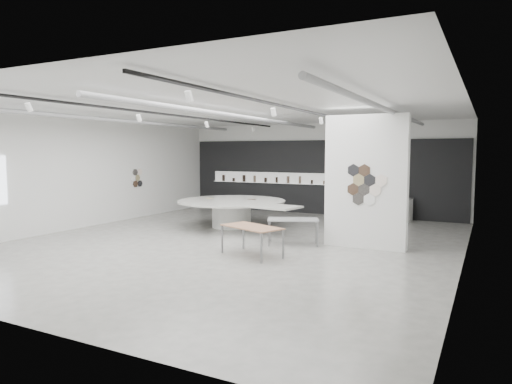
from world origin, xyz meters
The scene contains 7 objects.
room centered at (-0.09, 0.00, 2.07)m, with size 12.02×14.02×3.82m.
back_wall_display centered at (-0.08, 6.93, 1.54)m, with size 11.80×0.27×3.10m.
partition_column centered at (3.50, 1.00, 1.80)m, with size 2.20×0.38×3.60m.
display_island centered at (-1.39, 2.26, 0.62)m, with size 5.00×4.28×0.95m.
sample_table_wood centered at (1.22, -1.29, 0.69)m, with size 1.78×1.33×0.75m.
sample_table_stone centered at (1.60, 0.49, 0.66)m, with size 1.58×1.20×0.73m.
kitchen_counter centered at (3.14, 6.51, 0.44)m, with size 1.61×0.80×1.21m.
Camera 1 is at (6.48, -11.28, 2.60)m, focal length 32.00 mm.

